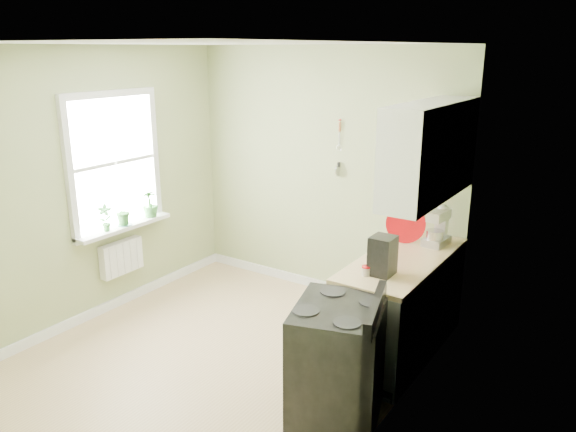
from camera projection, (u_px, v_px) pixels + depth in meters
The scene contains 21 objects.
floor at pixel (220, 358), 5.05m from camera, with size 3.20×3.60×0.02m, color tan.
ceiling at pixel (207, 42), 4.27m from camera, with size 3.20×3.60×0.02m, color white.
wall_back at pixel (324, 174), 6.10m from camera, with size 3.20×0.02×2.70m, color #A5B078.
wall_left at pixel (89, 187), 5.52m from camera, with size 0.02×3.60×2.70m, color #A5B078.
wall_right at pixel (395, 250), 3.81m from camera, with size 0.02×3.60×2.70m, color #A5B078.
base_cabinets at pixel (402, 307), 5.03m from camera, with size 0.60×1.60×0.87m, color white.
countertop at pixel (404, 260), 4.91m from camera, with size 0.64×1.60×0.04m, color #E3C38B.
upper_cabinets at pixel (431, 151), 4.64m from camera, with size 0.35×1.40×0.80m, color white.
window at pixel (114, 163), 5.68m from camera, with size 0.06×1.14×1.44m.
window_sill at pixel (124, 227), 5.84m from camera, with size 0.18×1.14×0.04m, color white.
radiator at pixel (121, 257), 5.91m from camera, with size 0.12×0.50×0.35m, color white.
wall_utensils at pixel (339, 157), 5.91m from camera, with size 0.02×0.14×0.58m.
stove at pixel (338, 361), 4.13m from camera, with size 0.83×0.88×1.02m.
stand_mixer at pixel (438, 228), 5.19m from camera, with size 0.21×0.32×0.36m.
kettle at pixel (379, 243), 5.01m from camera, with size 0.17×0.10×0.17m.
coffee_maker at pixel (382, 257), 4.50m from camera, with size 0.18×0.20×0.32m.
red_tray at pixel (406, 224), 5.22m from camera, with size 0.37×0.37×0.02m, color #AF0A0E.
jar at pixel (366, 271), 4.50m from camera, with size 0.07×0.07×0.08m.
plant_a at pixel (105, 218), 5.60m from camera, with size 0.15×0.10×0.28m, color #2F662B.
plant_b at pixel (124, 210), 5.78m from camera, with size 0.18×0.14×0.32m, color #2F662B.
plant_c at pixel (150, 204), 6.07m from camera, with size 0.17×0.17×0.30m, color #2F662B.
Camera 1 is at (2.99, -3.38, 2.67)m, focal length 35.00 mm.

